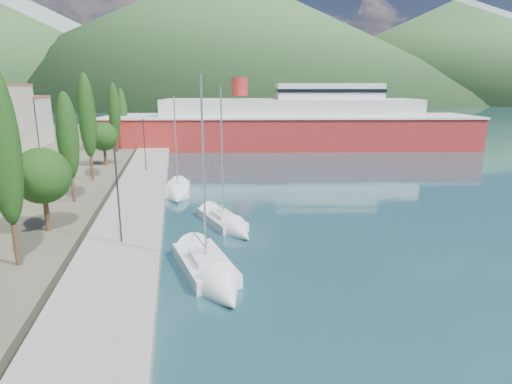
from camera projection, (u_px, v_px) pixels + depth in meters
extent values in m
plane|color=#1C414B|center=(193.00, 122.00, 131.41)|extent=(1400.00, 1400.00, 0.00)
cube|color=gray|center=(138.00, 198.00, 40.00)|extent=(5.00, 88.00, 0.80)
cone|color=gray|center=(228.00, 34.00, 658.55)|extent=(760.00, 760.00, 180.00)
cone|color=gray|center=(457.00, 46.00, 647.37)|extent=(640.00, 640.00, 140.00)
cone|color=#355B2F|center=(222.00, 34.00, 391.99)|extent=(480.00, 480.00, 115.00)
cone|color=#355B2F|center=(450.00, 50.00, 414.97)|extent=(420.00, 420.00, 90.00)
cube|color=silver|center=(17.00, 122.00, 73.06)|extent=(9.00, 10.00, 8.00)
cube|color=#9E5138|center=(13.00, 97.00, 72.07)|extent=(9.20, 10.20, 0.30)
cylinder|color=#47301E|center=(16.00, 245.00, 24.01)|extent=(0.30, 0.30, 2.41)
ellipsoid|color=#183A11|center=(2.00, 148.00, 22.69)|extent=(1.80, 1.80, 8.56)
cylinder|color=#47301E|center=(47.00, 214.00, 29.78)|extent=(0.36, 0.36, 2.40)
sphere|color=#183A11|center=(42.00, 176.00, 29.12)|extent=(3.85, 3.85, 3.85)
cylinder|color=#47301E|center=(73.00, 190.00, 37.52)|extent=(0.30, 0.30, 2.09)
ellipsoid|color=#183A11|center=(68.00, 136.00, 36.38)|extent=(1.80, 1.80, 7.39)
cylinder|color=#47301E|center=(92.00, 169.00, 46.09)|extent=(0.30, 0.30, 2.48)
ellipsoid|color=#183A11|center=(87.00, 116.00, 44.74)|extent=(1.80, 1.80, 8.78)
cylinder|color=#47301E|center=(105.00, 157.00, 54.83)|extent=(0.36, 0.36, 2.26)
sphere|color=#183A11|center=(103.00, 136.00, 54.21)|extent=(3.62, 3.62, 3.62)
cylinder|color=#47301E|center=(117.00, 144.00, 66.16)|extent=(0.30, 0.30, 2.31)
ellipsoid|color=#183A11|center=(114.00, 110.00, 64.90)|extent=(1.80, 1.80, 8.20)
cylinder|color=#47301E|center=(124.00, 138.00, 75.03)|extent=(0.30, 0.30, 2.11)
ellipsoid|color=#183A11|center=(122.00, 110.00, 73.88)|extent=(1.80, 1.80, 7.48)
cylinder|color=#2D2D33|center=(118.00, 197.00, 26.89)|extent=(0.12, 0.12, 6.00)
cube|color=#2D2D33|center=(115.00, 149.00, 26.41)|extent=(0.15, 0.50, 0.12)
cylinder|color=#2D2D33|center=(145.00, 145.00, 50.79)|extent=(0.12, 0.12, 6.00)
cube|color=#2D2D33|center=(143.00, 119.00, 50.31)|extent=(0.15, 0.50, 0.12)
cube|color=silver|center=(205.00, 266.00, 25.22)|extent=(3.72, 6.57, 0.99)
cube|color=silver|center=(206.00, 258.00, 24.69)|extent=(1.98, 2.73, 0.38)
cylinder|color=silver|center=(204.00, 172.00, 23.48)|extent=(0.12, 0.12, 10.45)
cone|color=silver|center=(225.00, 295.00, 21.66)|extent=(3.06, 3.33, 2.53)
cube|color=silver|center=(221.00, 220.00, 34.02)|extent=(3.61, 6.10, 0.81)
cube|color=silver|center=(223.00, 215.00, 33.55)|extent=(1.84, 2.56, 0.32)
cylinder|color=silver|center=(222.00, 154.00, 32.40)|extent=(0.12, 0.12, 9.92)
cone|color=silver|center=(241.00, 234.00, 30.83)|extent=(2.75, 3.16, 2.07)
cube|color=silver|center=(178.00, 190.00, 43.71)|extent=(2.49, 5.31, 0.90)
cube|color=silver|center=(178.00, 185.00, 43.23)|extent=(1.45, 2.14, 0.35)
cylinder|color=silver|center=(176.00, 143.00, 42.19)|extent=(0.12, 0.12, 8.96)
cone|color=silver|center=(177.00, 198.00, 40.49)|extent=(2.38, 2.53, 2.29)
cube|color=maroon|center=(289.00, 134.00, 76.13)|extent=(65.00, 23.40, 6.15)
cube|color=silver|center=(290.00, 116.00, 75.39)|extent=(65.51, 23.86, 0.33)
cube|color=silver|center=(290.00, 109.00, 75.08)|extent=(45.15, 17.96, 3.30)
cube|color=silver|center=(328.00, 91.00, 74.49)|extent=(18.93, 10.97, 2.64)
cylinder|color=maroon|center=(240.00, 87.00, 74.01)|extent=(2.86, 2.86, 3.08)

